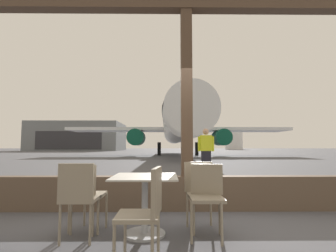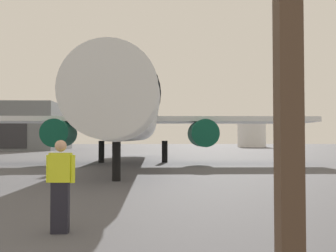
% 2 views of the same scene
% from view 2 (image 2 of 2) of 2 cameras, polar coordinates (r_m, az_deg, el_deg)
% --- Properties ---
extents(ground_plane, '(220.00, 220.00, 0.00)m').
position_cam_2_polar(ground_plane, '(43.47, -5.70, -4.20)').
color(ground_plane, '#4C4C51').
extents(airplane, '(26.51, 32.01, 10.31)m').
position_cam_2_polar(airplane, '(29.41, -5.07, 1.45)').
color(airplane, silver).
rests_on(airplane, ground).
extents(ground_crew_worker, '(0.56, 0.22, 1.74)m').
position_cam_2_polar(ground_crew_worker, '(7.94, -14.91, -7.99)').
color(ground_crew_worker, black).
rests_on(ground_crew_worker, ground).
extents(fuel_storage_tank, '(6.44, 6.44, 6.29)m').
position_cam_2_polar(fuel_storage_tank, '(95.38, 11.69, -1.02)').
color(fuel_storage_tank, white).
rests_on(fuel_storage_tank, ground).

